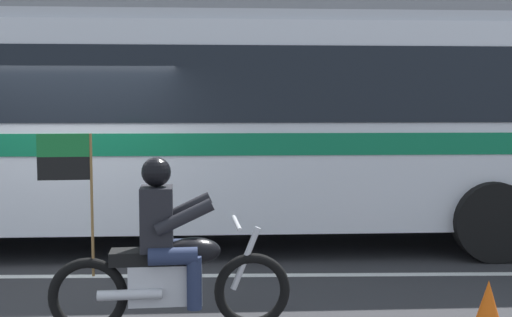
% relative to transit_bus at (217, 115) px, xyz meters
% --- Properties ---
extents(ground_plane, '(60.00, 60.00, 0.00)m').
position_rel_transit_bus_xyz_m(ground_plane, '(-1.71, -1.19, -1.88)').
color(ground_plane, '#2B2B2D').
extents(sidewalk_curb, '(28.00, 3.80, 0.15)m').
position_rel_transit_bus_xyz_m(sidewalk_curb, '(-1.71, 3.91, -1.81)').
color(sidewalk_curb, '#B7B2A8').
rests_on(sidewalk_curb, ground_plane).
extents(lane_center_stripe, '(26.60, 0.14, 0.01)m').
position_rel_transit_bus_xyz_m(lane_center_stripe, '(-1.71, -1.79, -1.88)').
color(lane_center_stripe, silver).
rests_on(lane_center_stripe, ground_plane).
extents(transit_bus, '(13.17, 3.06, 3.22)m').
position_rel_transit_bus_xyz_m(transit_bus, '(0.00, 0.00, 0.00)').
color(transit_bus, silver).
rests_on(transit_bus, ground_plane).
extents(motorcycle_with_rider, '(2.19, 0.65, 1.78)m').
position_rel_transit_bus_xyz_m(motorcycle_with_rider, '(-0.29, -3.63, -1.22)').
color(motorcycle_with_rider, black).
rests_on(motorcycle_with_rider, ground_plane).
extents(traffic_cone, '(0.36, 0.36, 0.55)m').
position_rel_transit_bus_xyz_m(traffic_cone, '(2.44, -3.99, -1.63)').
color(traffic_cone, '#EA590F').
rests_on(traffic_cone, ground_plane).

